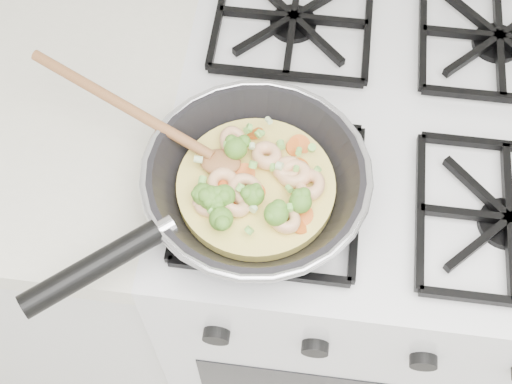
# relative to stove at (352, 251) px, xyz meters

# --- Properties ---
(stove) EXTENTS (0.60, 0.60, 0.92)m
(stove) POSITION_rel_stove_xyz_m (0.00, 0.00, 0.00)
(stove) COLOR white
(stove) RESTS_ON ground
(skillet) EXTENTS (0.44, 0.35, 0.09)m
(skillet) POSITION_rel_stove_xyz_m (-0.17, -0.16, 0.50)
(skillet) COLOR black
(skillet) RESTS_ON stove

